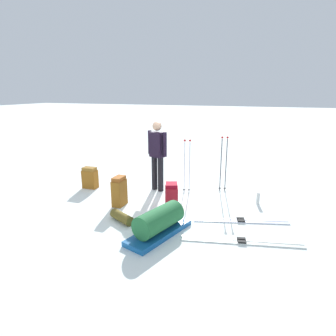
{
  "coord_description": "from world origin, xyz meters",
  "views": [
    {
      "loc": [
        -2.09,
        5.85,
        2.4
      ],
      "look_at": [
        0.0,
        0.0,
        0.7
      ],
      "focal_mm": 30.39,
      "sensor_mm": 36.0,
      "label": 1
    }
  ],
  "objects_px": {
    "ski_poles_planted_far": "(224,161)",
    "gear_sled": "(159,223)",
    "sleeping_mat_rolled": "(122,217)",
    "ski_pair_near": "(241,242)",
    "backpack_small_spare": "(119,191)",
    "backpack_bright": "(90,178)",
    "skier_standing": "(157,152)",
    "thermos_bottle": "(258,198)",
    "ski_poles_planted_near": "(187,163)",
    "backpack_large_dark": "(171,196)",
    "ski_pair_far": "(241,221)"
  },
  "relations": [
    {
      "from": "ski_poles_planted_far",
      "to": "gear_sled",
      "type": "distance_m",
      "value": 2.74
    },
    {
      "from": "sleeping_mat_rolled",
      "to": "gear_sled",
      "type": "bearing_deg",
      "value": 164.3
    },
    {
      "from": "ski_pair_near",
      "to": "backpack_small_spare",
      "type": "height_order",
      "value": "backpack_small_spare"
    },
    {
      "from": "backpack_bright",
      "to": "backpack_small_spare",
      "type": "bearing_deg",
      "value": 149.09
    },
    {
      "from": "skier_standing",
      "to": "backpack_bright",
      "type": "xyz_separation_m",
      "value": [
        1.67,
        0.43,
        -0.69
      ]
    },
    {
      "from": "backpack_bright",
      "to": "ski_poles_planted_far",
      "type": "bearing_deg",
      "value": -163.87
    },
    {
      "from": "gear_sled",
      "to": "sleeping_mat_rolled",
      "type": "bearing_deg",
      "value": -15.7
    },
    {
      "from": "ski_poles_planted_far",
      "to": "thermos_bottle",
      "type": "height_order",
      "value": "ski_poles_planted_far"
    },
    {
      "from": "ski_poles_planted_near",
      "to": "gear_sled",
      "type": "height_order",
      "value": "ski_poles_planted_near"
    },
    {
      "from": "skier_standing",
      "to": "ski_poles_planted_near",
      "type": "relative_size",
      "value": 1.31
    },
    {
      "from": "gear_sled",
      "to": "sleeping_mat_rolled",
      "type": "relative_size",
      "value": 2.56
    },
    {
      "from": "thermos_bottle",
      "to": "backpack_large_dark",
      "type": "bearing_deg",
      "value": 25.43
    },
    {
      "from": "ski_pair_near",
      "to": "ski_poles_planted_near",
      "type": "xyz_separation_m",
      "value": [
        1.51,
        -1.99,
        0.71
      ]
    },
    {
      "from": "backpack_small_spare",
      "to": "ski_pair_far",
      "type": "bearing_deg",
      "value": -178.4
    },
    {
      "from": "ski_pair_far",
      "to": "backpack_large_dark",
      "type": "xyz_separation_m",
      "value": [
        1.46,
        -0.18,
        0.25
      ]
    },
    {
      "from": "ski_pair_far",
      "to": "sleeping_mat_rolled",
      "type": "relative_size",
      "value": 3.2
    },
    {
      "from": "backpack_bright",
      "to": "ski_poles_planted_near",
      "type": "bearing_deg",
      "value": -167.68
    },
    {
      "from": "backpack_large_dark",
      "to": "gear_sled",
      "type": "relative_size",
      "value": 0.38
    },
    {
      "from": "gear_sled",
      "to": "sleeping_mat_rolled",
      "type": "xyz_separation_m",
      "value": [
        0.85,
        -0.24,
        -0.13
      ]
    },
    {
      "from": "skier_standing",
      "to": "sleeping_mat_rolled",
      "type": "height_order",
      "value": "skier_standing"
    },
    {
      "from": "backpack_small_spare",
      "to": "gear_sled",
      "type": "xyz_separation_m",
      "value": [
        -1.28,
        0.93,
        -0.09
      ]
    },
    {
      "from": "backpack_large_dark",
      "to": "ski_poles_planted_far",
      "type": "bearing_deg",
      "value": -120.64
    },
    {
      "from": "ski_pair_near",
      "to": "thermos_bottle",
      "type": "height_order",
      "value": "thermos_bottle"
    },
    {
      "from": "ski_poles_planted_near",
      "to": "gear_sled",
      "type": "bearing_deg",
      "value": 93.77
    },
    {
      "from": "ski_pair_near",
      "to": "backpack_bright",
      "type": "xyz_separation_m",
      "value": [
        3.9,
        -1.47,
        0.25
      ]
    },
    {
      "from": "ski_pair_near",
      "to": "ski_poles_planted_far",
      "type": "bearing_deg",
      "value": -73.57
    },
    {
      "from": "backpack_small_spare",
      "to": "sleeping_mat_rolled",
      "type": "bearing_deg",
      "value": 121.62
    },
    {
      "from": "skier_standing",
      "to": "backpack_large_dark",
      "type": "bearing_deg",
      "value": 126.36
    },
    {
      "from": "backpack_small_spare",
      "to": "ski_poles_planted_near",
      "type": "height_order",
      "value": "ski_poles_planted_near"
    },
    {
      "from": "backpack_bright",
      "to": "thermos_bottle",
      "type": "height_order",
      "value": "backpack_bright"
    },
    {
      "from": "sleeping_mat_rolled",
      "to": "ski_pair_far",
      "type": "bearing_deg",
      "value": -160.15
    },
    {
      "from": "backpack_large_dark",
      "to": "ski_poles_planted_far",
      "type": "relative_size",
      "value": 0.4
    },
    {
      "from": "gear_sled",
      "to": "sleeping_mat_rolled",
      "type": "distance_m",
      "value": 0.89
    },
    {
      "from": "ski_pair_near",
      "to": "backpack_bright",
      "type": "height_order",
      "value": "backpack_bright"
    },
    {
      "from": "backpack_bright",
      "to": "thermos_bottle",
      "type": "bearing_deg",
      "value": -175.54
    },
    {
      "from": "ski_pair_near",
      "to": "backpack_small_spare",
      "type": "xyz_separation_m",
      "value": [
        2.64,
        -0.71,
        0.3
      ]
    },
    {
      "from": "ski_pair_near",
      "to": "backpack_bright",
      "type": "distance_m",
      "value": 4.17
    },
    {
      "from": "ski_poles_planted_far",
      "to": "gear_sled",
      "type": "xyz_separation_m",
      "value": [
        0.66,
        2.61,
        -0.52
      ]
    },
    {
      "from": "backpack_bright",
      "to": "gear_sled",
      "type": "distance_m",
      "value": 3.05
    },
    {
      "from": "backpack_large_dark",
      "to": "gear_sled",
      "type": "xyz_separation_m",
      "value": [
        -0.19,
        1.19,
        -0.04
      ]
    },
    {
      "from": "skier_standing",
      "to": "backpack_small_spare",
      "type": "relative_size",
      "value": 2.65
    },
    {
      "from": "skier_standing",
      "to": "ski_pair_far",
      "type": "distance_m",
      "value": 2.59
    },
    {
      "from": "backpack_large_dark",
      "to": "ski_poles_planted_near",
      "type": "xyz_separation_m",
      "value": [
        -0.04,
        -1.02,
        0.46
      ]
    },
    {
      "from": "skier_standing",
      "to": "backpack_small_spare",
      "type": "xyz_separation_m",
      "value": [
        0.41,
        1.18,
        -0.64
      ]
    },
    {
      "from": "ski_poles_planted_near",
      "to": "thermos_bottle",
      "type": "height_order",
      "value": "ski_poles_planted_near"
    },
    {
      "from": "ski_poles_planted_far",
      "to": "backpack_large_dark",
      "type": "bearing_deg",
      "value": 59.36
    },
    {
      "from": "backpack_bright",
      "to": "thermos_bottle",
      "type": "distance_m",
      "value": 4.08
    },
    {
      "from": "thermos_bottle",
      "to": "backpack_bright",
      "type": "bearing_deg",
      "value": 4.46
    },
    {
      "from": "skier_standing",
      "to": "ski_poles_planted_far",
      "type": "distance_m",
      "value": 1.62
    },
    {
      "from": "ski_pair_far",
      "to": "backpack_large_dark",
      "type": "relative_size",
      "value": 3.27
    }
  ]
}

